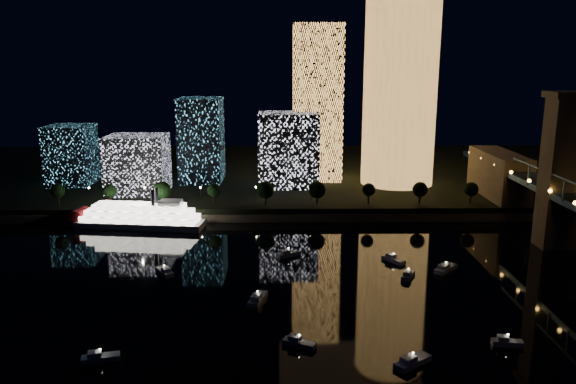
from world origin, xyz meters
The scene contains 10 objects.
ground centered at (0.00, 0.00, 0.00)m, with size 520.00×520.00×0.00m, color black.
far_bank centered at (0.00, 160.00, 2.50)m, with size 420.00×160.00×5.00m, color black.
seawall centered at (0.00, 82.00, 1.50)m, with size 420.00×6.00×3.00m, color #6B5E4C.
tower_cylindrical centered at (28.44, 125.29, 46.90)m, with size 34.00×34.00×83.54m.
tower_rectangular centered at (-7.12, 137.03, 40.14)m, with size 22.09×22.09×70.28m, color #FFAE51.
midrise_blocks centered at (-62.92, 123.71, 20.57)m, with size 119.86×47.63×37.91m.
riverboat centered at (-77.59, 74.57, 3.84)m, with size 50.58×16.32×14.98m.
motorboats centered at (-5.43, 9.75, 0.81)m, with size 127.50×70.88×2.78m.
esplanade_trees centered at (-30.69, 88.00, 10.47)m, with size 165.50×6.98×8.99m.
street_lamps centered at (-34.00, 94.00, 9.02)m, with size 132.70×0.70×5.65m.
Camera 1 is at (-24.76, -123.25, 59.17)m, focal length 35.00 mm.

